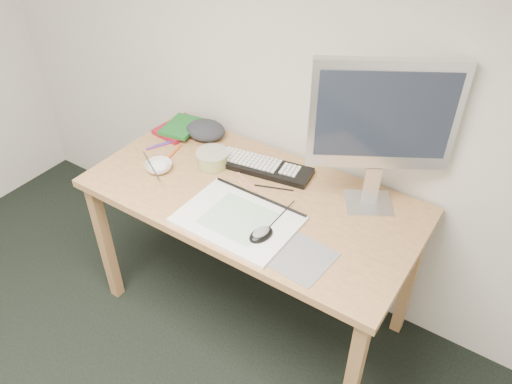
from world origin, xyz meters
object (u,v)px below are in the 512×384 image
Objects in this scene: monitor at (383,120)px; rice_bowl at (159,167)px; keyboard at (264,167)px; sketchpad at (238,219)px; desk at (251,209)px.

rice_bowl is at bearing 168.44° from monitor.
monitor is 5.22× the size of rice_bowl.
keyboard is 3.64× the size of rice_bowl.
rice_bowl is at bearing -154.81° from keyboard.
monitor reaches higher than sketchpad.
sketchpad is at bearing -9.62° from rice_bowl.
desk is 0.67m from monitor.
monitor is at bearing 25.98° from desk.
desk is 2.26× the size of monitor.
sketchpad is at bearing -82.74° from keyboard.
rice_bowl is at bearing 171.09° from sketchpad.
desk is 3.10× the size of sketchpad.
rice_bowl reaches higher than keyboard.
keyboard is at bearing 153.52° from monitor.
sketchpad is (0.05, -0.17, 0.09)m from desk.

